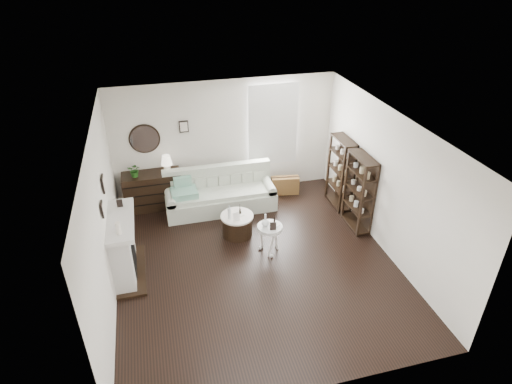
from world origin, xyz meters
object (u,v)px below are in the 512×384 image
object	(u,v)px
dresser	(153,190)
pedestal_table	(270,228)
sofa	(220,195)
drum_table	(237,225)

from	to	relation	value
dresser	pedestal_table	bearing A→B (deg)	-47.07
dresser	pedestal_table	xyz separation A→B (m)	(2.06, -2.21, 0.12)
pedestal_table	dresser	bearing A→B (deg)	132.93
sofa	drum_table	distance (m)	1.13
drum_table	pedestal_table	size ratio (longest dim) A/B	1.12
sofa	pedestal_table	xyz separation A→B (m)	(0.63, -1.82, 0.23)
dresser	sofa	bearing A→B (deg)	-15.46
drum_table	dresser	bearing A→B (deg)	136.19
dresser	drum_table	world-z (taller)	dresser
dresser	drum_table	distance (m)	2.20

